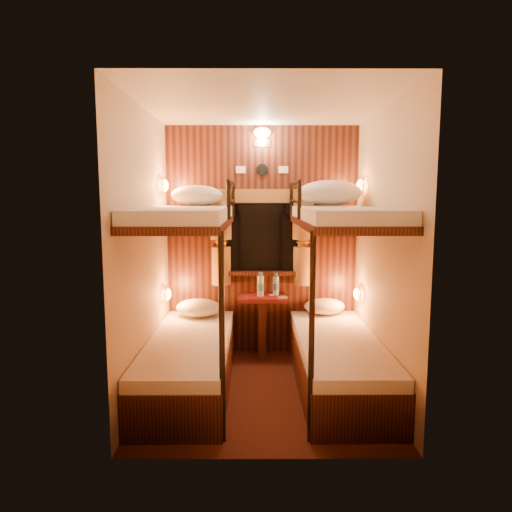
{
  "coord_description": "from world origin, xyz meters",
  "views": [
    {
      "loc": [
        -0.09,
        -3.78,
        1.67
      ],
      "look_at": [
        -0.07,
        0.15,
        1.16
      ],
      "focal_mm": 32.0,
      "sensor_mm": 36.0,
      "label": 1
    }
  ],
  "objects_px": {
    "bunk_left": "(189,326)",
    "bunk_right": "(338,326)",
    "table": "(262,318)",
    "bottle_left": "(260,286)",
    "bottle_right": "(276,286)"
  },
  "relations": [
    {
      "from": "bottle_right",
      "to": "bunk_right",
      "type": "bearing_deg",
      "value": -59.01
    },
    {
      "from": "bunk_left",
      "to": "bunk_right",
      "type": "distance_m",
      "value": 1.3
    },
    {
      "from": "bunk_left",
      "to": "bunk_right",
      "type": "height_order",
      "value": "same"
    },
    {
      "from": "bottle_left",
      "to": "table",
      "type": "bearing_deg",
      "value": 45.59
    },
    {
      "from": "table",
      "to": "bunk_left",
      "type": "bearing_deg",
      "value": -129.67
    },
    {
      "from": "bunk_left",
      "to": "bottle_right",
      "type": "bearing_deg",
      "value": 46.58
    },
    {
      "from": "bunk_right",
      "to": "bottle_right",
      "type": "distance_m",
      "value": 1.0
    },
    {
      "from": "table",
      "to": "bottle_left",
      "type": "relative_size",
      "value": 2.59
    },
    {
      "from": "bunk_right",
      "to": "bottle_right",
      "type": "height_order",
      "value": "bunk_right"
    },
    {
      "from": "bunk_left",
      "to": "table",
      "type": "height_order",
      "value": "bunk_left"
    },
    {
      "from": "bunk_left",
      "to": "bottle_left",
      "type": "xyz_separation_m",
      "value": [
        0.63,
        0.76,
        0.2
      ]
    },
    {
      "from": "bunk_left",
      "to": "table",
      "type": "distance_m",
      "value": 1.02
    },
    {
      "from": "bunk_right",
      "to": "bunk_left",
      "type": "bearing_deg",
      "value": 180.0
    },
    {
      "from": "bunk_left",
      "to": "table",
      "type": "relative_size",
      "value": 2.9
    },
    {
      "from": "table",
      "to": "bottle_right",
      "type": "bearing_deg",
      "value": 21.32
    }
  ]
}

